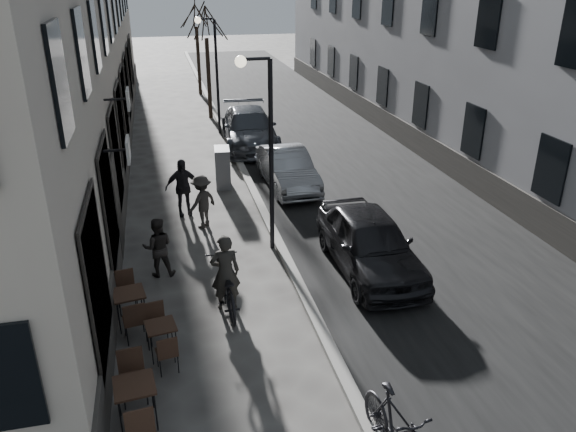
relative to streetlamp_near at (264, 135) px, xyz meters
name	(u,v)px	position (x,y,z in m)	size (l,w,h in m)	color
ground	(341,398)	(0.17, -6.00, -3.16)	(120.00, 120.00, 0.00)	#3E3B38
road	(312,139)	(4.02, 10.00, -3.16)	(7.30, 60.00, 0.00)	black
kerb	(230,143)	(0.37, 10.00, -3.10)	(0.25, 60.00, 0.12)	gray
streetlamp_near	(264,135)	(0.00, 0.00, 0.00)	(0.90, 0.28, 5.09)	black
streetlamp_far	(213,63)	(0.00, 12.00, 0.00)	(0.90, 0.28, 5.09)	black
tree_near	(206,21)	(0.07, 15.00, 1.50)	(2.40, 2.40, 5.70)	black
tree_far	(196,13)	(0.07, 21.00, 1.50)	(2.40, 2.40, 5.70)	black
bistro_set_a	(136,400)	(-3.29, -5.79, -2.67)	(0.72, 1.64, 0.95)	#322016
bistro_set_b	(162,337)	(-2.84, -4.04, -2.74)	(0.64, 1.42, 0.81)	#322016
bistro_set_c	(130,305)	(-3.45, -2.84, -2.69)	(0.73, 1.61, 0.92)	#322016
utility_cabinet	(223,168)	(-0.53, 5.00, -2.47)	(0.50, 0.91, 1.37)	#5F5F61
bicycle	(226,286)	(-1.41, -2.65, -2.62)	(0.72, 2.07, 1.09)	black
cyclist_rider	(225,272)	(-1.41, -2.65, -2.27)	(0.65, 0.43, 1.78)	#272522
pedestrian_near	(158,247)	(-2.82, -0.81, -2.40)	(0.73, 0.57, 1.51)	#272422
pedestrian_mid	(202,201)	(-1.52, 1.80, -2.37)	(1.02, 0.59, 1.58)	#2B2926
pedestrian_far	(182,187)	(-2.01, 2.82, -2.27)	(1.04, 0.44, 1.78)	black
car_near	(370,242)	(2.28, -1.71, -2.41)	(1.78, 4.42, 1.51)	black
car_mid	(287,169)	(1.62, 4.44, -2.50)	(1.40, 4.02, 1.32)	gray
car_far	(249,128)	(1.17, 9.60, -2.39)	(2.15, 5.30, 1.54)	#3A3E45
moped	(396,431)	(0.52, -7.50, -2.56)	(0.56, 2.00, 1.20)	black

